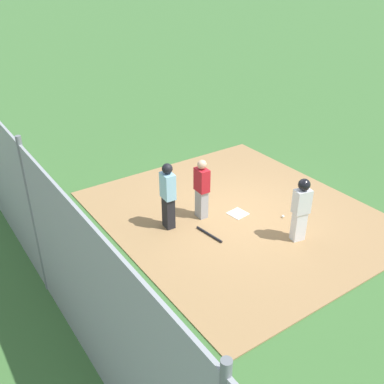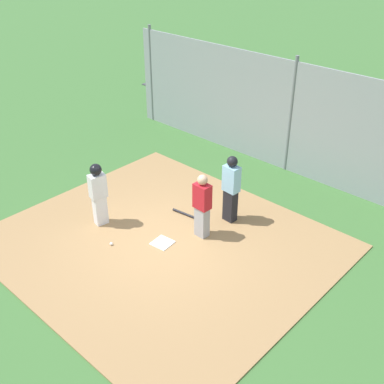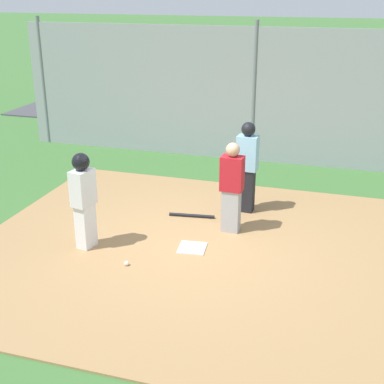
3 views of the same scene
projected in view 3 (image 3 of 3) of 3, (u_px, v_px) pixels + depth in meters
ground_plane at (192, 250)px, 8.79m from camera, size 140.00×140.00×0.00m
dirt_infield at (192, 249)px, 8.79m from camera, size 7.20×6.40×0.03m
home_plate at (192, 248)px, 8.78m from camera, size 0.49×0.49×0.02m
catcher at (232, 186)px, 9.13m from camera, size 0.39×0.28×1.60m
umpire at (247, 165)px, 9.93m from camera, size 0.40×0.28×1.74m
runner at (83, 195)px, 8.53m from camera, size 0.33×0.43×1.61m
baseball_bat at (192, 216)px, 9.96m from camera, size 0.86×0.17×0.06m
baseball at (126, 263)px, 8.23m from camera, size 0.07×0.07×0.07m
backstop_fence at (254, 96)px, 12.73m from camera, size 12.00×0.10×3.35m
parking_lot at (280, 116)px, 17.77m from camera, size 18.00×5.20×0.04m
parked_car_red at (270, 97)px, 17.66m from camera, size 4.39×2.32×1.28m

